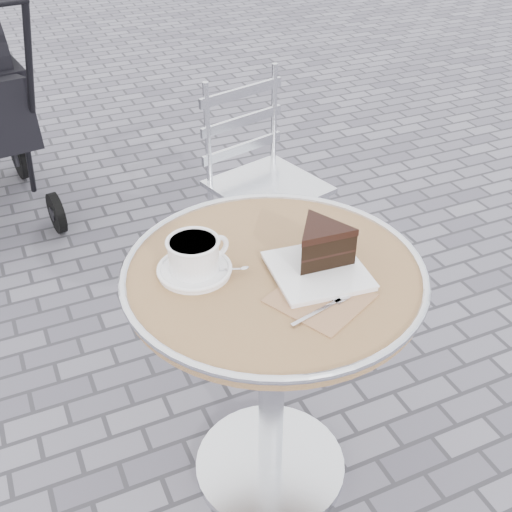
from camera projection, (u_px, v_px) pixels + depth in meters
name	position (u px, v px, depth m)	size (l,w,h in m)	color
ground	(270.00, 468.00, 1.91)	(80.00, 80.00, 0.00)	slate
cafe_table	(273.00, 324.00, 1.59)	(0.72, 0.72, 0.74)	silver
cappuccino_set	(195.00, 258.00, 1.47)	(0.19, 0.17, 0.09)	white
cake_plate_set	(321.00, 250.00, 1.47)	(0.30, 0.34, 0.11)	#9B6F55
bistro_chair	(254.00, 159.00, 2.46)	(0.46, 0.46, 0.83)	silver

